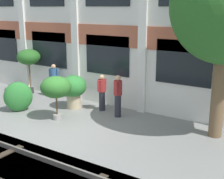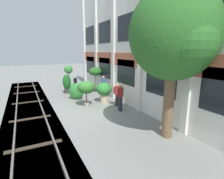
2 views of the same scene
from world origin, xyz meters
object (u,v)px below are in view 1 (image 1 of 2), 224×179
(resident_near_plants, at_px, (102,91))
(topiary_hedge, at_px, (18,97))
(potted_plant_terracotta_small, at_px, (56,88))
(resident_watching_tracks, at_px, (118,95))
(resident_by_doorway, at_px, (54,80))
(potted_plant_low_pan, at_px, (29,58))
(potted_plant_fluted_column, at_px, (73,88))

(resident_near_plants, xyz_separation_m, topiary_hedge, (-2.91, -1.99, -0.20))
(potted_plant_terracotta_small, relative_size, resident_watching_tracks, 1.01)
(resident_by_doorway, relative_size, topiary_hedge, 1.29)
(potted_plant_terracotta_small, xyz_separation_m, resident_watching_tracks, (1.82, 1.57, -0.37))
(potted_plant_low_pan, height_order, resident_watching_tracks, potted_plant_low_pan)
(potted_plant_low_pan, bearing_deg, potted_plant_fluted_column, -11.53)
(resident_near_plants, bearing_deg, resident_by_doorway, 178.88)
(resident_near_plants, bearing_deg, potted_plant_fluted_column, -155.33)
(potted_plant_low_pan, distance_m, potted_plant_fluted_column, 3.62)
(potted_plant_terracotta_small, bearing_deg, resident_by_doorway, 134.74)
(resident_watching_tracks, bearing_deg, resident_by_doorway, -28.23)
(resident_watching_tracks, bearing_deg, resident_near_plants, -35.87)
(potted_plant_low_pan, height_order, potted_plant_terracotta_small, potted_plant_low_pan)
(potted_plant_fluted_column, distance_m, resident_by_doorway, 2.04)
(resident_near_plants, bearing_deg, resident_watching_tracks, -11.26)
(resident_by_doorway, height_order, resident_near_plants, resident_by_doorway)
(resident_watching_tracks, height_order, resident_near_plants, resident_watching_tracks)
(potted_plant_low_pan, xyz_separation_m, potted_plant_fluted_column, (3.43, -0.70, -0.93))
(potted_plant_fluted_column, relative_size, resident_by_doorway, 0.89)
(potted_plant_fluted_column, bearing_deg, resident_by_doorway, 156.95)
(potted_plant_fluted_column, xyz_separation_m, resident_near_plants, (1.21, 0.41, -0.05))
(resident_by_doorway, distance_m, topiary_hedge, 2.40)
(potted_plant_terracotta_small, distance_m, resident_near_plants, 2.11)
(resident_by_doorway, distance_m, resident_watching_tracks, 4.12)
(potted_plant_terracotta_small, distance_m, resident_by_doorway, 3.21)
(potted_plant_fluted_column, height_order, resident_watching_tracks, resident_watching_tracks)
(resident_by_doorway, height_order, topiary_hedge, resident_by_doorway)
(resident_watching_tracks, distance_m, topiary_hedge, 4.25)
(potted_plant_fluted_column, height_order, resident_by_doorway, resident_by_doorway)
(potted_plant_low_pan, bearing_deg, potted_plant_terracotta_small, -29.68)
(potted_plant_terracotta_small, distance_m, potted_plant_fluted_column, 1.56)
(resident_near_plants, height_order, topiary_hedge, resident_near_plants)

